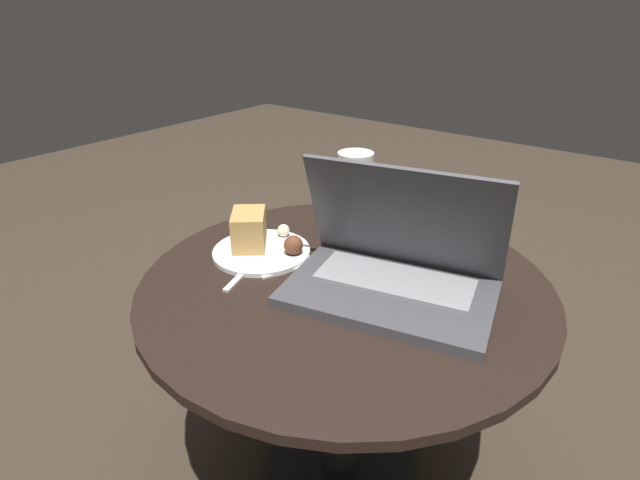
{
  "coord_description": "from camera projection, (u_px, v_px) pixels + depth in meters",
  "views": [
    {
      "loc": [
        0.44,
        -0.65,
        0.95
      ],
      "look_at": [
        -0.05,
        -0.01,
        0.56
      ],
      "focal_mm": 28.0,
      "sensor_mm": 36.0,
      "label": 1
    }
  ],
  "objects": [
    {
      "name": "fork",
      "position": [
        251.0,
        265.0,
        0.95
      ],
      "size": [
        0.07,
        0.17,
        0.01
      ],
      "color": "silver",
      "rests_on": "table"
    },
    {
      "name": "ground_plane",
      "position": [
        340.0,
        466.0,
        1.12
      ],
      "size": [
        6.0,
        6.0,
        0.0
      ],
      "primitive_type": "plane",
      "color": "#382D23"
    },
    {
      "name": "snack_plate",
      "position": [
        258.0,
        239.0,
        0.99
      ],
      "size": [
        0.19,
        0.19,
        0.08
      ],
      "color": "white",
      "rests_on": "table"
    },
    {
      "name": "napkin",
      "position": [
        272.0,
        253.0,
        1.0
      ],
      "size": [
        0.2,
        0.17,
        0.0
      ],
      "color": "silver",
      "rests_on": "table"
    },
    {
      "name": "table",
      "position": [
        343.0,
        327.0,
        0.95
      ],
      "size": [
        0.74,
        0.74,
        0.49
      ],
      "color": "black",
      "rests_on": "ground_plane"
    },
    {
      "name": "beer_glass",
      "position": [
        354.0,
        197.0,
        1.02
      ],
      "size": [
        0.07,
        0.07,
        0.19
      ],
      "color": "gold",
      "rests_on": "table"
    },
    {
      "name": "laptop",
      "position": [
        394.0,
        267.0,
        0.85
      ],
      "size": [
        0.39,
        0.29,
        0.22
      ],
      "color": "#47474C",
      "rests_on": "table"
    }
  ]
}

